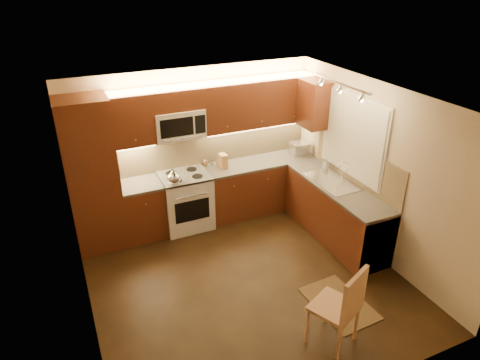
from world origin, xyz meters
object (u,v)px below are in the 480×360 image
kettle (173,176)px  dining_chair (334,305)px  toaster_oven (301,148)px  stove (186,201)px  microwave (178,124)px  knife_block (223,161)px  soap_bottle (326,164)px  sink (333,177)px

kettle → dining_chair: 3.00m
toaster_oven → dining_chair: (-1.39, -3.04, -0.49)m
stove → toaster_oven: size_ratio=2.60×
kettle → stove: bearing=41.9°
microwave → stove: bearing=-90.0°
knife_block → kettle: bearing=-164.9°
microwave → toaster_oven: (2.12, -0.12, -0.71)m
stove → soap_bottle: 2.33m
toaster_oven → knife_block: 1.44m
stove → microwave: (0.00, 0.14, 1.26)m
knife_block → soap_bottle: 1.66m
knife_block → microwave: bearing=171.1°
microwave → dining_chair: size_ratio=0.73×
microwave → dining_chair: (0.73, -3.16, -1.20)m
sink → toaster_oven: (0.12, 1.14, 0.03)m
stove → kettle: 0.66m
stove → knife_block: (0.68, 0.05, 0.56)m
microwave → toaster_oven: 2.24m
stove → dining_chair: dining_chair is taller
toaster_oven → kettle: bearing=-171.2°
toaster_oven → dining_chair: toaster_oven is taller
soap_bottle → dining_chair: size_ratio=0.16×
kettle → microwave: bearing=55.0°
stove → sink: sink is taller
microwave → knife_block: microwave is taller
dining_chair → microwave: bearing=78.2°
microwave → soap_bottle: (2.17, -0.81, -0.74)m
kettle → soap_bottle: 2.44m
stove → sink: bearing=-29.4°
stove → soap_bottle: (2.17, -0.68, 0.52)m
stove → microwave: size_ratio=1.21×
toaster_oven → knife_block: bearing=-178.2°
sink → soap_bottle: soap_bottle is taller
soap_bottle → dining_chair: (-1.44, -2.34, -0.46)m
stove → dining_chair: bearing=-76.4°
kettle → toaster_oven: kettle is taller
stove → toaster_oven: toaster_oven is taller
microwave → sink: 2.48m
sink → toaster_oven: toaster_oven is taller
kettle → knife_block: (0.91, 0.27, -0.02)m
knife_block → stove: bearing=-177.5°
stove → kettle: bearing=-135.8°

